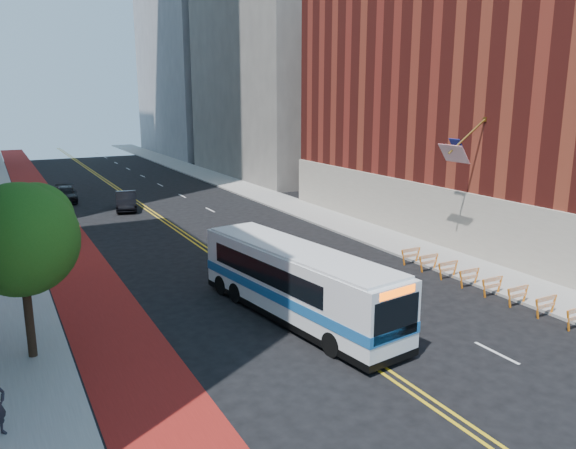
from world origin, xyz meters
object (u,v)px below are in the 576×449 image
(transit_bus, at_px, (296,282))
(street_tree, at_px, (22,235))
(car_c, at_px, (66,195))
(car_a, at_px, (43,235))
(car_b, at_px, (126,201))

(transit_bus, bearing_deg, street_tree, 165.97)
(transit_bus, height_order, car_c, transit_bus)
(transit_bus, distance_m, car_c, 35.52)
(transit_bus, height_order, car_a, transit_bus)
(street_tree, bearing_deg, car_b, 70.79)
(car_a, height_order, car_b, car_b)
(car_a, bearing_deg, street_tree, -88.96)
(street_tree, bearing_deg, transit_bus, -6.05)
(car_a, relative_size, car_c, 0.94)
(car_c, bearing_deg, car_b, -51.47)
(car_b, relative_size, car_c, 0.99)
(street_tree, bearing_deg, car_a, 83.74)
(car_a, distance_m, car_c, 16.58)
(car_a, relative_size, car_b, 0.95)
(car_c, bearing_deg, transit_bus, -75.83)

